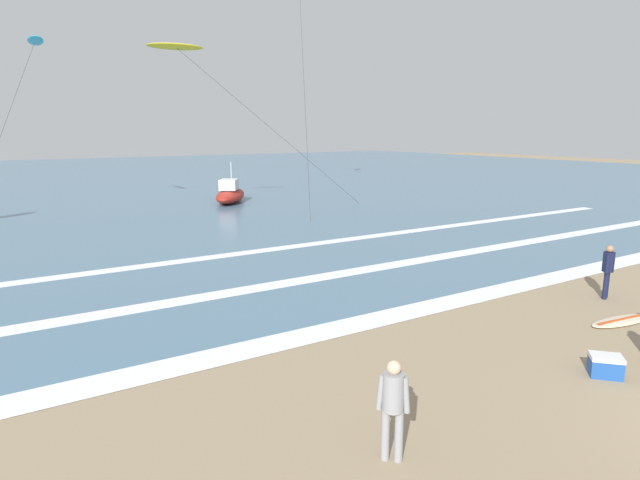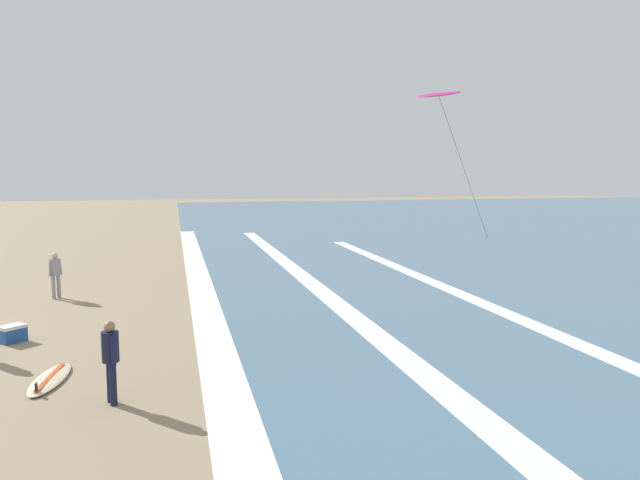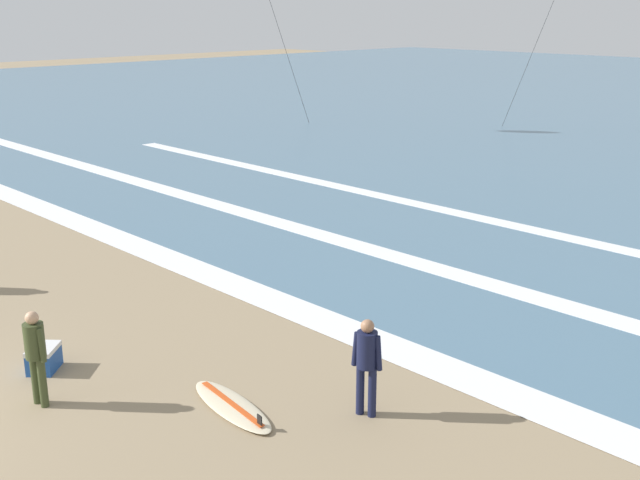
{
  "view_description": "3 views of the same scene",
  "coord_description": "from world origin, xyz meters",
  "px_view_note": "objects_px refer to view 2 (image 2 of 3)",
  "views": [
    {
      "loc": [
        -10.23,
        -2.08,
        4.89
      ],
      "look_at": [
        -1.69,
        11.36,
        1.63
      ],
      "focal_mm": 30.4,
      "sensor_mm": 36.0,
      "label": 1
    },
    {
      "loc": [
        16.66,
        7.55,
        4.38
      ],
      "look_at": [
        2.08,
        11.11,
        2.66
      ],
      "focal_mm": 33.8,
      "sensor_mm": 36.0,
      "label": 2
    },
    {
      "loc": [
        12.35,
        -1.7,
        6.1
      ],
      "look_at": [
        -0.57,
        10.77,
        0.71
      ],
      "focal_mm": 43.52,
      "sensor_mm": 36.0,
      "label": 3
    }
  ],
  "objects_px": {
    "surfer_foreground_main": "(111,354)",
    "cooler_box": "(12,334)",
    "surfer_left_far": "(55,271)",
    "kite_magenta_low_near": "(439,95)",
    "surfboard_left_pile": "(50,379)"
  },
  "relations": [
    {
      "from": "surfer_left_far",
      "to": "surfboard_left_pile",
      "type": "relative_size",
      "value": 0.74
    },
    {
      "from": "surfer_left_far",
      "to": "cooler_box",
      "type": "height_order",
      "value": "surfer_left_far"
    },
    {
      "from": "kite_magenta_low_near",
      "to": "cooler_box",
      "type": "xyz_separation_m",
      "value": [
        19.15,
        -20.53,
        -8.92
      ]
    },
    {
      "from": "surfer_left_far",
      "to": "surfboard_left_pile",
      "type": "xyz_separation_m",
      "value": [
        8.84,
        1.4,
        -0.91
      ]
    },
    {
      "from": "surfer_foreground_main",
      "to": "kite_magenta_low_near",
      "type": "height_order",
      "value": "kite_magenta_low_near"
    },
    {
      "from": "surfboard_left_pile",
      "to": "cooler_box",
      "type": "bearing_deg",
      "value": -155.78
    },
    {
      "from": "surfer_left_far",
      "to": "kite_magenta_low_near",
      "type": "distance_m",
      "value": 25.9
    },
    {
      "from": "surfer_left_far",
      "to": "cooler_box",
      "type": "distance_m",
      "value": 5.52
    },
    {
      "from": "surfer_foreground_main",
      "to": "surfer_left_far",
      "type": "height_order",
      "value": "same"
    },
    {
      "from": "kite_magenta_low_near",
      "to": "surfer_foreground_main",
      "type": "bearing_deg",
      "value": -36.15
    },
    {
      "from": "surfer_foreground_main",
      "to": "cooler_box",
      "type": "bearing_deg",
      "value": -149.72
    },
    {
      "from": "surfer_left_far",
      "to": "kite_magenta_low_near",
      "type": "xyz_separation_m",
      "value": [
        -13.68,
        20.41,
        8.18
      ]
    },
    {
      "from": "surfer_left_far",
      "to": "kite_magenta_low_near",
      "type": "bearing_deg",
      "value": 123.82
    },
    {
      "from": "surfer_left_far",
      "to": "cooler_box",
      "type": "relative_size",
      "value": 2.12
    },
    {
      "from": "kite_magenta_low_near",
      "to": "cooler_box",
      "type": "height_order",
      "value": "kite_magenta_low_near"
    }
  ]
}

